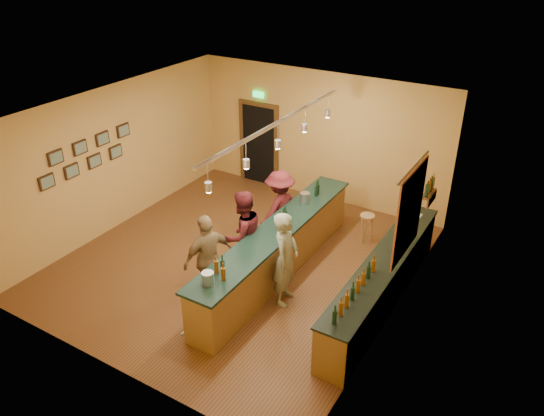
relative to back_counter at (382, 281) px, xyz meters
The scene contains 18 objects.
floor 3.01m from the back_counter, behind, with size 7.00×7.00×0.00m, color brown.
ceiling 4.03m from the back_counter, behind, with size 6.50×7.00×0.02m, color silver.
wall_back 4.59m from the back_counter, 131.80° to the left, with size 6.50×0.02×3.20m, color #E2B154.
wall_front 4.86m from the back_counter, 128.91° to the right, with size 6.50×0.02×3.20m, color #E2B154.
wall_left 6.32m from the back_counter, behind, with size 0.02×7.00×3.20m, color #E2B154.
wall_right 1.16m from the back_counter, 32.52° to the right, with size 0.02×7.00×3.20m, color #E2B154.
doorway 5.75m from the back_counter, 144.79° to the left, with size 1.15×0.09×2.48m.
tapestry 1.41m from the back_counter, 40.29° to the left, with size 0.03×1.40×1.60m, color maroon.
bottle_shelf 2.10m from the back_counter, 83.32° to the left, with size 0.17×0.55×0.54m.
picture_grid 6.42m from the back_counter, behind, with size 0.06×2.20×0.70m, color #382111, non-canonical shape.
back_counter is the anchor object (origin of this frame).
tasting_bar 2.09m from the back_counter, behind, with size 0.73×5.10×1.38m.
pendant_track 3.25m from the back_counter, behind, with size 0.11×4.60×0.50m.
bartender 1.79m from the back_counter, 151.69° to the right, with size 0.66×0.43×1.81m, color gray.
customer_a 2.72m from the back_counter, 168.28° to the right, with size 0.89×0.69×1.82m, color #59191E.
customer_b 3.15m from the back_counter, 152.90° to the right, with size 1.00×0.41×1.70m, color #997A51.
customer_c 2.79m from the back_counter, 162.01° to the left, with size 1.09×0.63×1.69m, color #59191E.
bar_stool 2.16m from the back_counter, 119.07° to the left, with size 0.31×0.31×0.65m.
Camera 1 is at (5.26, -7.49, 6.11)m, focal length 35.00 mm.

